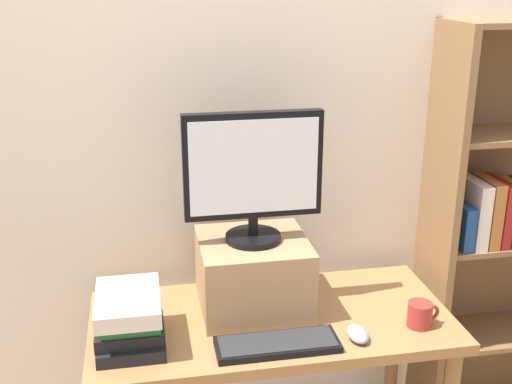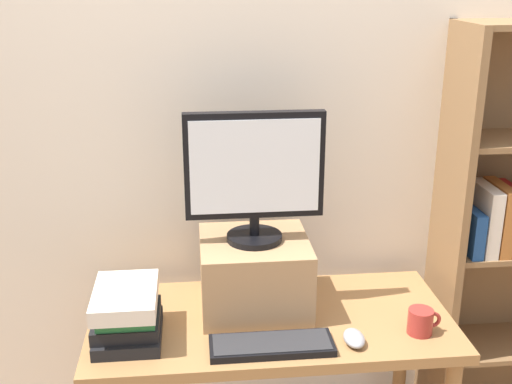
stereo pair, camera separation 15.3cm
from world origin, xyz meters
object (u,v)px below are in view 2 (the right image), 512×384
Objects in this scene: computer_monitor at (254,173)px; keyboard at (272,345)px; computer_mouse at (354,338)px; book_stack at (127,314)px; desk at (271,342)px; coffee_mug at (421,321)px; riser_box at (254,273)px.

computer_monitor is 0.53m from keyboard.
keyboard is 3.60× the size of computer_mouse.
keyboard is at bearing -13.79° from book_stack.
desk is 0.57m from computer_monitor.
computer_mouse is (0.28, -0.26, -0.45)m from computer_monitor.
coffee_mug is at bearing -24.26° from computer_monitor.
computer_mouse is (0.23, -0.18, 0.11)m from desk.
computer_monitor is (-0.05, 0.08, 0.57)m from desk.
computer_mouse reaches higher than desk.
desk is at bearing -60.89° from computer_monitor.
computer_monitor reaches higher than riser_box.
book_stack is (-0.45, -0.08, 0.18)m from desk.
coffee_mug is (0.45, -0.14, 0.14)m from desk.
desk is 2.67× the size of computer_monitor.
riser_box is 3.42× the size of computer_mouse.
book_stack is at bearing -170.47° from desk.
riser_box is at bearing 155.60° from coffee_mug.
computer_monitor is at bearing 95.33° from keyboard.
computer_monitor is 1.66× the size of book_stack.
desk is 3.32× the size of riser_box.
book_stack is 2.51× the size of coffee_mug.
riser_box is 1.34× the size of book_stack.
riser_box is 0.40m from computer_mouse.
desk is 3.16× the size of keyboard.
book_stack is 0.91m from coffee_mug.
book_stack reaches higher than keyboard.
coffee_mug is at bearing -4.17° from book_stack.
riser_box is 0.95× the size of keyboard.
computer_mouse is at bearing -170.60° from coffee_mug.
riser_box is 0.35m from computer_monitor.
desk is at bearing 9.53° from book_stack.
keyboard is at bearing -96.69° from desk.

